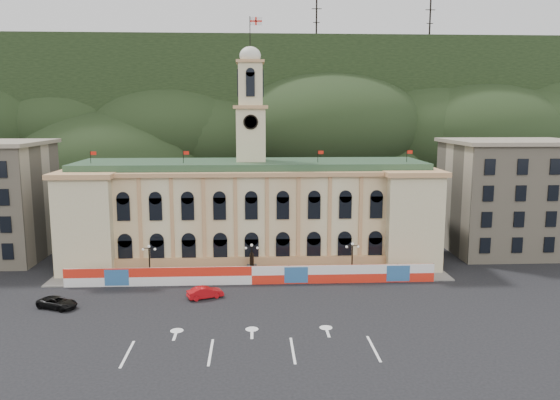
{
  "coord_description": "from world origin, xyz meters",
  "views": [
    {
      "loc": [
        0.19,
        -56.16,
        23.0
      ],
      "look_at": [
        3.97,
        18.0,
        11.06
      ],
      "focal_mm": 35.0,
      "sensor_mm": 36.0,
      "label": 1
    }
  ],
  "objects_px": {
    "statue": "(252,270)",
    "lamp_center": "(252,258)",
    "black_suv": "(57,303)",
    "red_sedan": "(205,292)"
  },
  "relations": [
    {
      "from": "statue",
      "to": "red_sedan",
      "type": "bearing_deg",
      "value": -125.2
    },
    {
      "from": "statue",
      "to": "lamp_center",
      "type": "xyz_separation_m",
      "value": [
        0.0,
        -1.0,
        1.89
      ]
    },
    {
      "from": "lamp_center",
      "to": "black_suv",
      "type": "distance_m",
      "value": 25.26
    },
    {
      "from": "black_suv",
      "to": "red_sedan",
      "type": "bearing_deg",
      "value": -58.63
    },
    {
      "from": "lamp_center",
      "to": "black_suv",
      "type": "relative_size",
      "value": 0.96
    },
    {
      "from": "statue",
      "to": "black_suv",
      "type": "bearing_deg",
      "value": -154.67
    },
    {
      "from": "black_suv",
      "to": "lamp_center",
      "type": "bearing_deg",
      "value": -44.1
    },
    {
      "from": "statue",
      "to": "black_suv",
      "type": "relative_size",
      "value": 0.69
    },
    {
      "from": "statue",
      "to": "black_suv",
      "type": "height_order",
      "value": "statue"
    },
    {
      "from": "red_sedan",
      "to": "black_suv",
      "type": "bearing_deg",
      "value": 77.26
    }
  ]
}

